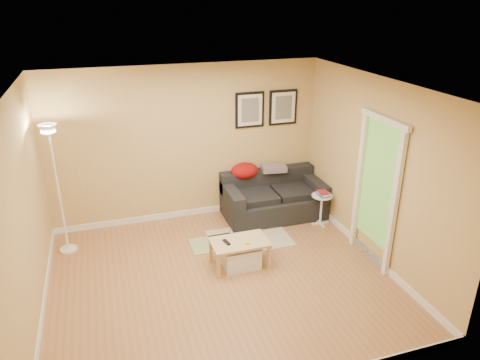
{
  "coord_description": "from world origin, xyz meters",
  "views": [
    {
      "loc": [
        -1.29,
        -4.92,
        3.59
      ],
      "look_at": [
        0.55,
        0.85,
        1.05
      ],
      "focal_mm": 33.34,
      "sensor_mm": 36.0,
      "label": 1
    }
  ],
  "objects_px": {
    "coffee_table": "(240,253)",
    "side_table": "(321,210)",
    "book_stack": "(324,193)",
    "sofa": "(274,196)",
    "storage_bin": "(241,257)",
    "floor_lamp": "(59,194)"
  },
  "relations": [
    {
      "from": "storage_bin",
      "to": "side_table",
      "type": "xyz_separation_m",
      "value": [
        1.67,
        0.81,
        0.1
      ]
    },
    {
      "from": "side_table",
      "to": "book_stack",
      "type": "height_order",
      "value": "book_stack"
    },
    {
      "from": "floor_lamp",
      "to": "coffee_table",
      "type": "bearing_deg",
      "value": -26.67
    },
    {
      "from": "sofa",
      "to": "floor_lamp",
      "type": "bearing_deg",
      "value": -177.93
    },
    {
      "from": "coffee_table",
      "to": "storage_bin",
      "type": "xyz_separation_m",
      "value": [
        0.01,
        -0.03,
        -0.04
      ]
    },
    {
      "from": "side_table",
      "to": "book_stack",
      "type": "xyz_separation_m",
      "value": [
        0.02,
        -0.01,
        0.3
      ]
    },
    {
      "from": "side_table",
      "to": "storage_bin",
      "type": "bearing_deg",
      "value": -154.1
    },
    {
      "from": "coffee_table",
      "to": "side_table",
      "type": "distance_m",
      "value": 1.85
    },
    {
      "from": "sofa",
      "to": "storage_bin",
      "type": "xyz_separation_m",
      "value": [
        -1.03,
        -1.33,
        -0.21
      ]
    },
    {
      "from": "book_stack",
      "to": "side_table",
      "type": "bearing_deg",
      "value": 145.05
    },
    {
      "from": "sofa",
      "to": "coffee_table",
      "type": "bearing_deg",
      "value": -128.51
    },
    {
      "from": "coffee_table",
      "to": "floor_lamp",
      "type": "bearing_deg",
      "value": 148.08
    },
    {
      "from": "sofa",
      "to": "floor_lamp",
      "type": "relative_size",
      "value": 0.86
    },
    {
      "from": "sofa",
      "to": "coffee_table",
      "type": "distance_m",
      "value": 1.67
    },
    {
      "from": "floor_lamp",
      "to": "sofa",
      "type": "bearing_deg",
      "value": 2.07
    },
    {
      "from": "sofa",
      "to": "storage_bin",
      "type": "distance_m",
      "value": 1.7
    },
    {
      "from": "side_table",
      "to": "book_stack",
      "type": "distance_m",
      "value": 0.3
    },
    {
      "from": "coffee_table",
      "to": "side_table",
      "type": "height_order",
      "value": "side_table"
    },
    {
      "from": "coffee_table",
      "to": "side_table",
      "type": "bearing_deg",
      "value": 19.63
    },
    {
      "from": "side_table",
      "to": "book_stack",
      "type": "bearing_deg",
      "value": -19.29
    },
    {
      "from": "book_stack",
      "to": "sofa",
      "type": "bearing_deg",
      "value": 125.52
    },
    {
      "from": "sofa",
      "to": "side_table",
      "type": "height_order",
      "value": "sofa"
    }
  ]
}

